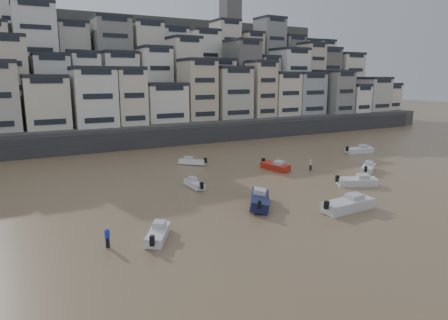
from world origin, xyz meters
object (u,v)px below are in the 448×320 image
boat_h (192,161)px  boat_f (194,183)px  boat_c (260,199)px  boat_g (360,149)px  boat_a (348,202)px  boat_e (275,165)px  person_pink (311,164)px  boat_j (158,232)px  boat_b (357,180)px  person_blue (107,237)px  boat_d (368,167)px

boat_h → boat_f: (-5.34, -12.36, -0.05)m
boat_f → boat_c: size_ratio=0.67×
boat_f → boat_h: bearing=-23.9°
boat_g → boat_a: (-25.76, -22.21, 0.12)m
boat_e → boat_f: bearing=-87.9°
boat_g → boat_e: 21.63m
person_pink → boat_g: bearing=20.1°
boat_j → boat_f: 16.36m
boat_j → boat_f: size_ratio=1.14×
boat_f → boat_g: bearing=-80.3°
boat_b → boat_a: size_ratio=0.83×
boat_b → boat_f: boat_b is taller
boat_h → person_pink: bearing=-175.5°
person_blue → person_pink: bearing=22.0°
boat_g → boat_a: bearing=-128.8°
boat_a → boat_f: boat_a is taller
boat_b → person_blue: person_blue is taller
boat_b → boat_j: 28.29m
boat_h → boat_e: boat_e is taller
boat_f → boat_e: 14.95m
boat_h → person_pink: (13.73, -12.02, 0.24)m
boat_a → person_blue: size_ratio=3.76×
boat_g → boat_d: boat_g is taller
person_blue → boat_h: bearing=53.0°
boat_b → person_blue: (-32.13, -3.75, 0.13)m
boat_g → boat_a: boat_a is taller
boat_g → boat_h: boat_g is taller
boat_h → boat_j: size_ratio=0.95×
boat_e → person_blue: 32.51m
boat_j → person_blue: size_ratio=2.78×
boat_g → boat_j: boat_g is taller
boat_d → boat_c: bearing=160.1°
boat_e → boat_b: bearing=7.6°
boat_h → person_blue: bearing=98.7°
boat_f → boat_e: (14.62, 3.09, 0.15)m
boat_g → boat_b: (-17.51, -15.70, -0.03)m
boat_e → person_pink: 5.23m
boat_e → boat_c: size_ratio=0.85×
boat_h → boat_a: (4.87, -28.03, 0.26)m
boat_h → boat_d: bearing=-173.5°
boat_g → boat_c: (-33.02, -16.69, 0.09)m
boat_b → boat_d: boat_b is taller
boat_h → boat_c: bearing=129.6°
boat_h → boat_d: 26.49m
boat_a → boat_j: 19.89m
boat_j → boat_a: bearing=-66.2°
boat_e → person_pink: (4.45, -2.75, 0.14)m
boat_h → boat_b: (13.12, -21.52, 0.11)m
boat_a → boat_c: size_ratio=1.04×
boat_e → boat_c: bearing=-51.2°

